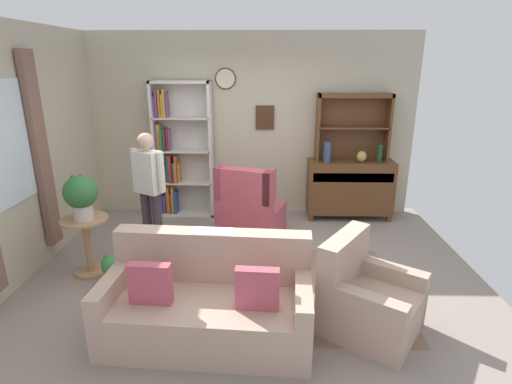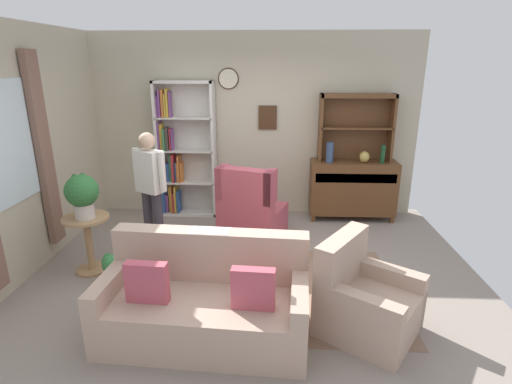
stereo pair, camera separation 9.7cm
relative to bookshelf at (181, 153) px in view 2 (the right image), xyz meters
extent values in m
cube|color=gray|center=(1.15, -1.94, -1.01)|extent=(5.40, 4.60, 0.02)
cube|color=#BCB299|center=(1.15, 0.19, 0.40)|extent=(5.00, 0.06, 2.80)
cylinder|color=beige|center=(0.75, 0.14, 1.12)|extent=(0.28, 0.03, 0.28)
torus|color=#382314|center=(0.75, 0.14, 1.12)|extent=(0.31, 0.02, 0.31)
cube|color=#422816|center=(1.34, 0.14, 0.55)|extent=(0.28, 0.03, 0.36)
cube|color=#BCB299|center=(-1.38, -1.94, 0.40)|extent=(0.06, 4.20, 2.80)
cube|color=silver|center=(-1.34, -2.10, 0.55)|extent=(0.02, 0.90, 1.30)
cube|color=#7F5B4C|center=(-1.29, -1.52, 0.35)|extent=(0.08, 0.24, 2.30)
cube|color=#846651|center=(1.35, -2.24, -1.00)|extent=(2.89, 1.90, 0.01)
cube|color=silver|center=(-0.34, -0.01, 0.05)|extent=(0.04, 0.30, 2.10)
cube|color=silver|center=(0.52, -0.01, 0.05)|extent=(0.04, 0.30, 2.10)
cube|color=silver|center=(0.09, -0.01, 1.08)|extent=(0.90, 0.30, 0.04)
cube|color=silver|center=(0.09, -0.01, -0.98)|extent=(0.90, 0.30, 0.04)
cube|color=silver|center=(0.09, 0.13, 0.05)|extent=(0.90, 0.01, 2.10)
cube|color=silver|center=(0.09, -0.01, -0.45)|extent=(0.86, 0.30, 0.02)
cube|color=#284C8C|center=(-0.30, -0.03, -0.80)|extent=(0.04, 0.22, 0.30)
cube|color=#723F7F|center=(-0.26, -0.03, -0.81)|extent=(0.04, 0.14, 0.28)
cube|color=gold|center=(-0.21, -0.03, -0.74)|extent=(0.03, 0.10, 0.42)
cube|color=#CC7233|center=(-0.18, -0.03, -0.73)|extent=(0.02, 0.18, 0.44)
cube|color=#B22D33|center=(-0.15, -0.03, -0.79)|extent=(0.03, 0.19, 0.32)
cube|color=gold|center=(-0.11, -0.03, -0.73)|extent=(0.03, 0.22, 0.43)
cube|color=#284C8C|center=(-0.08, -0.03, -0.78)|extent=(0.04, 0.19, 0.35)
cube|color=silver|center=(0.09, -0.01, 0.05)|extent=(0.86, 0.30, 0.02)
cube|color=gold|center=(-0.30, -0.03, -0.29)|extent=(0.04, 0.19, 0.31)
cube|color=#723F7F|center=(-0.26, -0.03, -0.30)|extent=(0.04, 0.12, 0.30)
cube|color=#284C8C|center=(-0.22, -0.03, -0.30)|extent=(0.04, 0.10, 0.29)
cube|color=#337247|center=(-0.17, -0.03, -0.23)|extent=(0.04, 0.12, 0.43)
cube|color=#B22D33|center=(-0.12, -0.03, -0.22)|extent=(0.04, 0.21, 0.44)
cube|color=#284C8C|center=(-0.09, -0.03, -0.29)|extent=(0.02, 0.16, 0.31)
cube|color=#CC7233|center=(-0.06, -0.03, -0.29)|extent=(0.02, 0.19, 0.31)
cube|color=#CC7233|center=(-0.04, -0.03, -0.23)|extent=(0.02, 0.23, 0.42)
cube|color=#CC7233|center=(0.00, -0.03, -0.29)|extent=(0.03, 0.15, 0.31)
cube|color=silver|center=(0.09, -0.01, 0.56)|extent=(0.86, 0.30, 0.02)
cube|color=#723F7F|center=(-0.31, -0.03, 0.28)|extent=(0.02, 0.23, 0.43)
cube|color=gold|center=(-0.27, -0.03, 0.26)|extent=(0.04, 0.16, 0.40)
cube|color=#337247|center=(-0.23, -0.03, 0.23)|extent=(0.03, 0.21, 0.33)
cube|color=#3F3833|center=(-0.19, -0.03, 0.23)|extent=(0.04, 0.19, 0.34)
cube|color=#B22D33|center=(-0.15, -0.03, 0.23)|extent=(0.02, 0.11, 0.33)
cube|color=#723F7F|center=(-0.12, -0.03, 0.23)|extent=(0.03, 0.11, 0.33)
cube|color=#723F7F|center=(-0.31, -0.03, 0.72)|extent=(0.03, 0.12, 0.31)
cube|color=#723F7F|center=(-0.27, -0.03, 0.77)|extent=(0.02, 0.18, 0.41)
cube|color=#CC7233|center=(-0.23, -0.03, 0.77)|extent=(0.04, 0.12, 0.41)
cube|color=gold|center=(-0.19, -0.03, 0.74)|extent=(0.02, 0.16, 0.34)
cube|color=gold|center=(-0.16, -0.03, 0.78)|extent=(0.04, 0.12, 0.42)
cube|color=#723F7F|center=(-0.12, -0.03, 0.76)|extent=(0.03, 0.13, 0.38)
cube|color=brown|center=(2.67, -0.08, -0.49)|extent=(1.30, 0.45, 0.82)
cube|color=brown|center=(2.07, -0.26, -0.95)|extent=(0.06, 0.06, 0.10)
cube|color=brown|center=(3.27, -0.26, -0.95)|extent=(0.06, 0.06, 0.10)
cube|color=brown|center=(2.07, 0.09, -0.95)|extent=(0.06, 0.06, 0.10)
cube|color=brown|center=(3.27, 0.09, -0.95)|extent=(0.06, 0.06, 0.10)
cube|color=#492C18|center=(2.67, -0.30, -0.28)|extent=(1.20, 0.01, 0.14)
cube|color=brown|center=(2.14, 0.00, 0.42)|extent=(0.04, 0.26, 1.00)
cube|color=brown|center=(3.20, 0.00, 0.42)|extent=(0.04, 0.26, 1.00)
cube|color=brown|center=(2.67, 0.00, 0.89)|extent=(1.10, 0.26, 0.06)
cube|color=brown|center=(2.67, 0.00, 0.42)|extent=(1.06, 0.26, 0.02)
cube|color=brown|center=(2.67, 0.12, 0.42)|extent=(1.10, 0.01, 1.00)
cylinder|color=#33476B|center=(2.28, -0.16, 0.08)|extent=(0.11, 0.11, 0.31)
ellipsoid|color=tan|center=(2.80, -0.15, 0.01)|extent=(0.15, 0.15, 0.17)
cylinder|color=#194223|center=(3.06, -0.17, 0.06)|extent=(0.07, 0.07, 0.27)
cube|color=tan|center=(0.85, -3.07, -0.79)|extent=(1.85, 0.97, 0.42)
cube|color=tan|center=(0.87, -2.75, -0.34)|extent=(1.81, 0.32, 0.48)
cube|color=tan|center=(0.02, -3.02, -0.70)|extent=(0.20, 0.86, 0.60)
cube|color=tan|center=(1.68, -3.13, -0.70)|extent=(0.20, 0.86, 0.60)
cube|color=#B74C5B|center=(0.39, -3.16, -0.40)|extent=(0.37, 0.12, 0.36)
cube|color=#B74C5B|center=(1.29, -3.22, -0.40)|extent=(0.37, 0.12, 0.36)
cube|color=white|center=(0.87, -2.75, -0.10)|extent=(0.37, 0.20, 0.00)
cube|color=tan|center=(2.33, -2.93, -0.80)|extent=(1.07, 1.06, 0.40)
cube|color=tan|center=(2.08, -2.76, -0.36)|extent=(0.57, 0.72, 0.48)
cube|color=tan|center=(2.15, -3.18, -0.72)|extent=(0.72, 0.56, 0.55)
cube|color=tan|center=(2.50, -2.68, -0.72)|extent=(0.72, 0.56, 0.55)
cube|color=#B74C5B|center=(1.17, -0.82, -0.79)|extent=(1.00, 1.01, 0.42)
cube|color=#B74C5B|center=(1.07, -1.10, -0.26)|extent=(0.80, 0.44, 0.63)
cube|color=#B74C5B|center=(1.41, -1.17, -0.17)|extent=(0.19, 0.30, 0.44)
cube|color=#B74C5B|center=(0.76, -0.95, -0.17)|extent=(0.19, 0.30, 0.44)
cylinder|color=#A87F56|center=(-0.69, -1.93, -0.33)|extent=(0.52, 0.52, 0.03)
cylinder|color=#A87F56|center=(-0.69, -1.93, -0.67)|extent=(0.08, 0.08, 0.65)
cylinder|color=#A87F56|center=(-0.69, -1.93, -0.98)|extent=(0.36, 0.36, 0.03)
cylinder|color=beige|center=(-0.67, -1.96, -0.23)|extent=(0.22, 0.22, 0.17)
sphere|color=#2D6B33|center=(-0.67, -1.96, 0.01)|extent=(0.37, 0.37, 0.37)
ellipsoid|color=#2D6B33|center=(-0.77, -1.88, 0.05)|extent=(0.11, 0.06, 0.26)
ellipsoid|color=#2D6B33|center=(-0.70, -1.84, 0.05)|extent=(0.11, 0.06, 0.26)
cylinder|color=gray|center=(-0.34, -2.15, -0.94)|extent=(0.14, 0.14, 0.11)
sphere|color=#387F42|center=(-0.34, -2.15, -0.79)|extent=(0.23, 0.23, 0.23)
ellipsoid|color=#387F42|center=(-0.41, -2.10, -0.76)|extent=(0.07, 0.04, 0.17)
ellipsoid|color=#387F42|center=(-0.41, -2.19, -0.76)|extent=(0.07, 0.04, 0.17)
ellipsoid|color=#387F42|center=(-0.40, -2.09, -0.76)|extent=(0.07, 0.04, 0.17)
ellipsoid|color=#387F42|center=(-0.42, -2.12, -0.76)|extent=(0.07, 0.04, 0.17)
cylinder|color=#38333D|center=(-0.16, -1.34, -0.59)|extent=(0.16, 0.16, 0.82)
cylinder|color=#38333D|center=(0.00, -1.43, -0.59)|extent=(0.16, 0.16, 0.82)
cube|color=silver|center=(-0.08, -1.38, 0.08)|extent=(0.39, 0.34, 0.52)
sphere|color=tan|center=(-0.08, -1.38, 0.46)|extent=(0.27, 0.27, 0.20)
cylinder|color=silver|center=(-0.27, -1.27, 0.11)|extent=(0.11, 0.11, 0.48)
cylinder|color=silver|center=(0.11, -1.49, 0.11)|extent=(0.11, 0.11, 0.48)
cube|color=brown|center=(0.90, -2.16, -0.59)|extent=(0.80, 0.50, 0.03)
cube|color=brown|center=(0.53, -2.38, -0.80)|extent=(0.05, 0.05, 0.39)
cube|color=brown|center=(1.27, -2.38, -0.80)|extent=(0.05, 0.05, 0.39)
cube|color=brown|center=(0.53, -1.94, -0.80)|extent=(0.05, 0.05, 0.39)
cube|color=brown|center=(1.27, -1.94, -0.80)|extent=(0.05, 0.05, 0.39)
cube|color=#337247|center=(1.02, -2.21, -0.57)|extent=(0.16, 0.13, 0.03)
cube|color=#284C8C|center=(1.02, -2.19, -0.54)|extent=(0.20, 0.10, 0.03)
cube|color=#CC7233|center=(1.03, -2.20, -0.51)|extent=(0.17, 0.14, 0.02)
camera|label=1|loc=(1.35, -6.09, 1.37)|focal=28.21mm
camera|label=2|loc=(1.44, -6.09, 1.37)|focal=28.21mm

